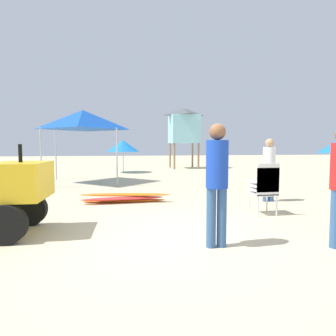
{
  "coord_description": "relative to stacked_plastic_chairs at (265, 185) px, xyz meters",
  "views": [
    {
      "loc": [
        -0.88,
        -4.61,
        1.47
      ],
      "look_at": [
        0.34,
        2.55,
        0.94
      ],
      "focal_mm": 32.29,
      "sensor_mm": 36.0,
      "label": 1
    }
  ],
  "objects": [
    {
      "name": "lifeguard_tower",
      "position": [
        1.25,
        13.42,
        2.13
      ],
      "size": [
        1.98,
        1.98,
        3.9
      ],
      "color": "olive",
      "rests_on": "ground"
    },
    {
      "name": "popup_canopy",
      "position": [
        -4.38,
        6.44,
        1.84
      ],
      "size": [
        2.65,
        2.65,
        2.87
      ],
      "color": "#B2B2B7",
      "rests_on": "ground"
    },
    {
      "name": "lifeguard_near_left",
      "position": [
        -1.68,
        -1.77,
        0.38
      ],
      "size": [
        0.32,
        0.32,
        1.79
      ],
      "color": "#33598C",
      "rests_on": "ground"
    },
    {
      "name": "ground",
      "position": [
        -2.21,
        -1.29,
        -0.65
      ],
      "size": [
        80.0,
        80.0,
        0.0
      ],
      "primitive_type": "plane",
      "color": "beige"
    },
    {
      "name": "traffic_cone_near",
      "position": [
        0.55,
        4.2,
        -0.42
      ],
      "size": [
        0.33,
        0.33,
        0.47
      ],
      "primitive_type": "cone",
      "color": "orange",
      "rests_on": "ground"
    },
    {
      "name": "lifeguard_near_right",
      "position": [
        0.86,
        1.46,
        0.3
      ],
      "size": [
        0.32,
        0.32,
        1.66
      ],
      "color": "#33598C",
      "rests_on": "ground"
    },
    {
      "name": "surfboard_pile",
      "position": [
        -2.92,
        1.93,
        -0.53
      ],
      "size": [
        2.4,
        0.61,
        0.24
      ],
      "color": "orange",
      "rests_on": "ground"
    },
    {
      "name": "stacked_plastic_chairs",
      "position": [
        0.0,
        0.0,
        0.0
      ],
      "size": [
        0.48,
        0.48,
        1.11
      ],
      "color": "silver",
      "rests_on": "ground"
    },
    {
      "name": "beach_umbrella_left",
      "position": [
        -2.74,
        10.88,
        0.81
      ],
      "size": [
        1.79,
        1.79,
        1.78
      ],
      "color": "beige",
      "rests_on": "ground"
    }
  ]
}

